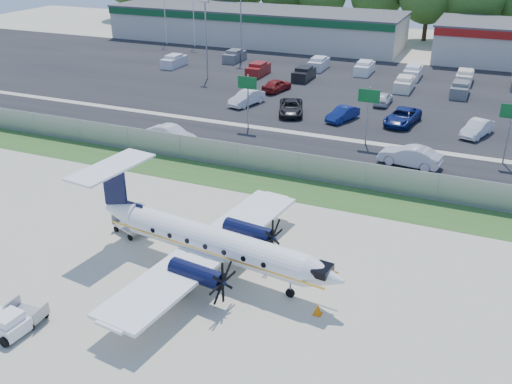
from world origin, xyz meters
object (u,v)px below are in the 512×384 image
at_px(aircraft, 211,241).
at_px(baggage_cart_far, 27,313).
at_px(pushback_tug, 5,323).
at_px(baggage_cart_near, 131,225).

height_order(aircraft, baggage_cart_far, aircraft).
bearing_deg(aircraft, pushback_tug, -126.98).
xyz_separation_m(pushback_tug, baggage_cart_far, (0.24, 1.10, -0.13)).
bearing_deg(aircraft, baggage_cart_far, -129.82).
relative_size(aircraft, pushback_tug, 6.85).
xyz_separation_m(pushback_tug, baggage_cart_near, (-0.16, 10.25, -0.04)).
relative_size(pushback_tug, baggage_cart_near, 0.94).
bearing_deg(baggage_cart_far, aircraft, 50.18).
bearing_deg(pushback_tug, aircraft, 53.02).
bearing_deg(aircraft, baggage_cart_near, 164.08).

